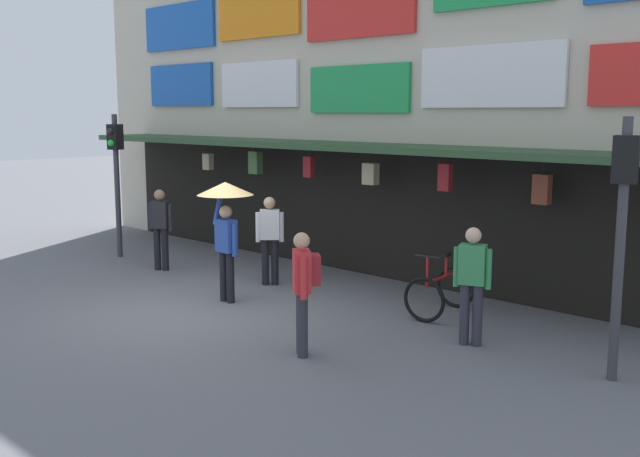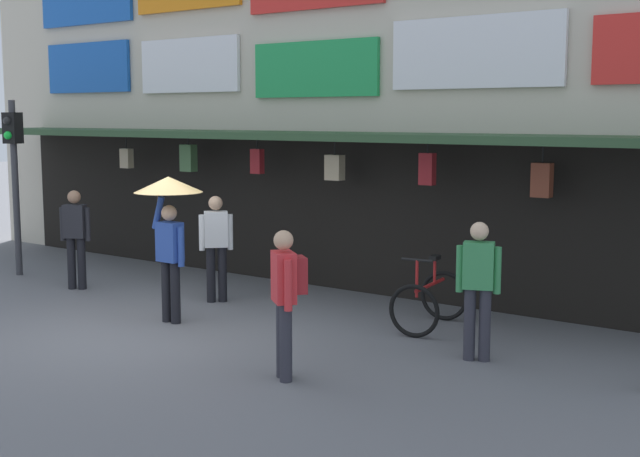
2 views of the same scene
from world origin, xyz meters
name	(u,v)px [view 1 (image 1 of 2)]	position (x,y,z in m)	size (l,w,h in m)	color
ground_plane	(201,309)	(0.00, 0.00, 0.00)	(80.00, 80.00, 0.00)	slate
shopfront	(378,76)	(0.00, 4.57, 3.96)	(18.00, 2.60, 8.00)	beige
traffic_light_near	(116,162)	(-4.98, 1.48, 2.14)	(0.33, 0.35, 3.20)	#38383D
traffic_light_far	(623,207)	(6.30, 1.50, 2.14)	(0.33, 0.35, 3.20)	#38383D
bicycle_parked	(441,291)	(3.08, 2.48, 0.39)	(0.86, 1.24, 1.05)	black
pedestrian_in_black	(304,284)	(2.92, -0.47, 0.98)	(0.48, 0.47, 1.68)	#2D2D38
pedestrian_in_white	(472,279)	(4.30, 1.46, 0.95)	(0.50, 0.34, 1.68)	#2D2D38
pedestrian_with_umbrella	(226,208)	(-0.04, 0.61, 1.64)	(0.96, 0.96, 2.08)	black
pedestrian_in_red	(160,225)	(-3.06, 1.31, 0.95)	(0.48, 0.37, 1.68)	black
pedestrian_in_blue	(270,233)	(-0.48, 2.01, 0.98)	(0.47, 0.47, 1.68)	black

